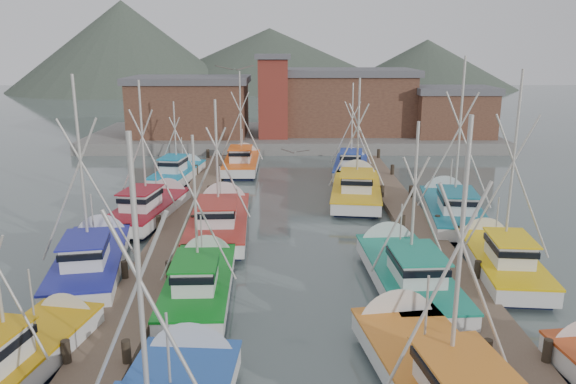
{
  "coord_description": "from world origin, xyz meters",
  "views": [
    {
      "loc": [
        -0.7,
        -25.66,
        10.64
      ],
      "look_at": [
        -0.58,
        4.96,
        2.6
      ],
      "focal_mm": 35.0,
      "sensor_mm": 36.0,
      "label": 1
    }
  ],
  "objects_px": {
    "lookout_tower": "(273,96)",
    "boat_4": "(201,281)",
    "boat_1": "(437,379)",
    "boat_12": "(242,162)",
    "boat_8": "(220,219)"
  },
  "relations": [
    {
      "from": "boat_1",
      "to": "boat_12",
      "type": "bearing_deg",
      "value": 95.36
    },
    {
      "from": "boat_1",
      "to": "boat_12",
      "type": "distance_m",
      "value": 34.17
    },
    {
      "from": "lookout_tower",
      "to": "boat_4",
      "type": "xyz_separation_m",
      "value": [
        -2.42,
        -36.04,
        -4.87
      ]
    },
    {
      "from": "boat_8",
      "to": "boat_4",
      "type": "bearing_deg",
      "value": -91.44
    },
    {
      "from": "lookout_tower",
      "to": "boat_12",
      "type": "height_order",
      "value": "lookout_tower"
    },
    {
      "from": "lookout_tower",
      "to": "boat_4",
      "type": "bearing_deg",
      "value": -93.83
    },
    {
      "from": "boat_4",
      "to": "boat_8",
      "type": "relative_size",
      "value": 0.83
    },
    {
      "from": "boat_8",
      "to": "boat_12",
      "type": "bearing_deg",
      "value": 87.24
    },
    {
      "from": "boat_8",
      "to": "boat_1",
      "type": "bearing_deg",
      "value": -64.97
    },
    {
      "from": "boat_4",
      "to": "boat_12",
      "type": "xyz_separation_m",
      "value": [
        -0.13,
        25.7,
        0.0
      ]
    },
    {
      "from": "boat_4",
      "to": "boat_1",
      "type": "bearing_deg",
      "value": -43.45
    },
    {
      "from": "boat_4",
      "to": "lookout_tower",
      "type": "bearing_deg",
      "value": 84.12
    },
    {
      "from": "boat_12",
      "to": "boat_8",
      "type": "bearing_deg",
      "value": -90.29
    },
    {
      "from": "boat_1",
      "to": "lookout_tower",
      "type": "bearing_deg",
      "value": 88.75
    },
    {
      "from": "boat_4",
      "to": "boat_8",
      "type": "bearing_deg",
      "value": 89.11
    }
  ]
}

